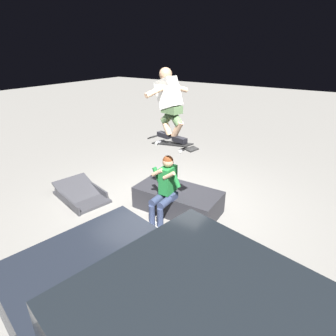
{
  "coord_description": "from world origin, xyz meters",
  "views": [
    {
      "loc": [
        -2.74,
        4.21,
        3.02
      ],
      "look_at": [
        -0.25,
        0.46,
        1.05
      ],
      "focal_mm": 29.55,
      "sensor_mm": 36.0,
      "label": 1
    }
  ],
  "objects_px": {
    "skateboard": "(172,144)",
    "person_sitting_on_ledge": "(165,188)",
    "skater_airborne": "(169,101)",
    "kicker_ramp": "(81,195)",
    "ledge_box_main": "(178,200)"
  },
  "relations": [
    {
      "from": "ledge_box_main",
      "to": "skater_airborne",
      "type": "bearing_deg",
      "value": 100.25
    },
    {
      "from": "skateboard",
      "to": "person_sitting_on_ledge",
      "type": "bearing_deg",
      "value": 10.93
    },
    {
      "from": "skateboard",
      "to": "kicker_ramp",
      "type": "distance_m",
      "value": 2.61
    },
    {
      "from": "person_sitting_on_ledge",
      "to": "skateboard",
      "type": "xyz_separation_m",
      "value": [
        -0.12,
        -0.02,
        0.84
      ]
    },
    {
      "from": "person_sitting_on_ledge",
      "to": "skater_airborne",
      "type": "bearing_deg",
      "value": -151.74
    },
    {
      "from": "skater_airborne",
      "to": "kicker_ramp",
      "type": "relative_size",
      "value": 0.81
    },
    {
      "from": "person_sitting_on_ledge",
      "to": "skateboard",
      "type": "distance_m",
      "value": 0.85
    },
    {
      "from": "skateboard",
      "to": "kicker_ramp",
      "type": "height_order",
      "value": "skateboard"
    },
    {
      "from": "person_sitting_on_ledge",
      "to": "kicker_ramp",
      "type": "distance_m",
      "value": 2.12
    },
    {
      "from": "ledge_box_main",
      "to": "person_sitting_on_ledge",
      "type": "height_order",
      "value": "person_sitting_on_ledge"
    },
    {
      "from": "person_sitting_on_ledge",
      "to": "skater_airborne",
      "type": "relative_size",
      "value": 1.15
    },
    {
      "from": "skateboard",
      "to": "kicker_ramp",
      "type": "relative_size",
      "value": 0.75
    },
    {
      "from": "person_sitting_on_ledge",
      "to": "skateboard",
      "type": "relative_size",
      "value": 1.24
    },
    {
      "from": "skater_airborne",
      "to": "kicker_ramp",
      "type": "xyz_separation_m",
      "value": [
        2.07,
        0.33,
        -2.18
      ]
    },
    {
      "from": "ledge_box_main",
      "to": "kicker_ramp",
      "type": "distance_m",
      "value": 2.14
    }
  ]
}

